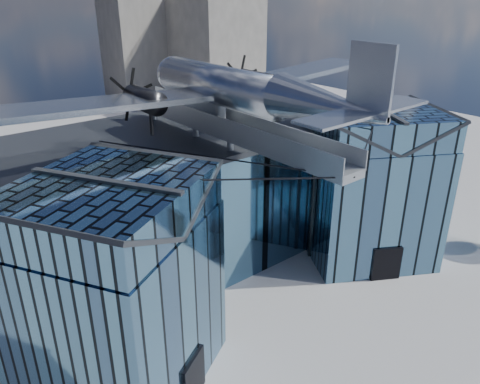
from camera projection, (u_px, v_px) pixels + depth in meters
ground_plane at (258, 294)px, 32.81m from camera, size 120.00×120.00×0.00m
museum at (207, 196)px, 34.66m from camera, size 32.88×24.50×17.60m
bg_towers at (27, 62)px, 65.19m from camera, size 77.00×24.50×26.00m
tree_side_e at (352, 139)px, 53.81m from camera, size 4.19×4.19×5.43m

